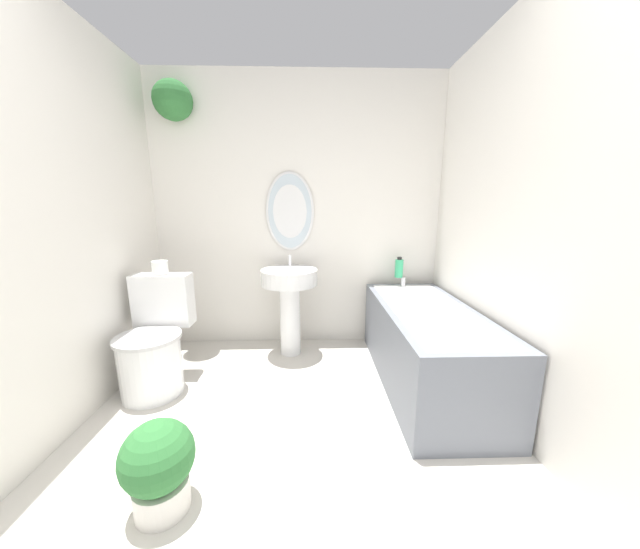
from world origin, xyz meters
name	(u,v)px	position (x,y,z in m)	size (l,w,h in m)	color
wall_back	(290,207)	(-0.08, 2.45, 1.27)	(2.66, 0.31, 2.40)	silver
wall_left	(39,222)	(-1.30, 1.21, 1.20)	(0.06, 2.55, 2.40)	silver
wall_right	(531,221)	(1.30, 1.21, 1.20)	(0.06, 2.55, 2.40)	silver
toilet	(154,346)	(-1.00, 1.62, 0.32)	(0.43, 0.57, 0.79)	white
pedestal_sink	(290,294)	(-0.08, 2.15, 0.54)	(0.48, 0.48, 0.86)	white
bathtub	(426,344)	(0.94, 1.63, 0.30)	(0.63, 1.48, 0.65)	slate
shampoo_bottle	(399,268)	(0.90, 2.30, 0.73)	(0.07, 0.07, 0.18)	#38B275
potted_plant	(159,465)	(-0.54, 0.66, 0.22)	(0.30, 0.30, 0.41)	silver
toilet_paper_roll	(160,268)	(-1.00, 1.82, 0.84)	(0.11, 0.11, 0.10)	white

